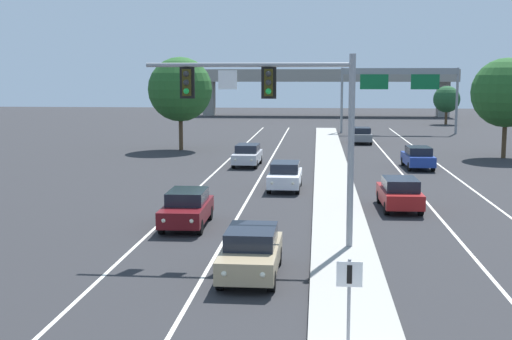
% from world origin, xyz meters
% --- Properties ---
extents(median_island, '(2.40, 110.00, 0.15)m').
position_xyz_m(median_island, '(0.00, 18.00, 0.07)').
color(median_island, '#9E9B93').
rests_on(median_island, ground).
extents(lane_stripe_oncoming_center, '(0.14, 100.00, 0.01)m').
position_xyz_m(lane_stripe_oncoming_center, '(-4.70, 25.00, 0.00)').
color(lane_stripe_oncoming_center, silver).
rests_on(lane_stripe_oncoming_center, ground).
extents(lane_stripe_receding_center, '(0.14, 100.00, 0.01)m').
position_xyz_m(lane_stripe_receding_center, '(4.70, 25.00, 0.00)').
color(lane_stripe_receding_center, silver).
rests_on(lane_stripe_receding_center, ground).
extents(edge_stripe_left, '(0.14, 100.00, 0.01)m').
position_xyz_m(edge_stripe_left, '(-8.00, 25.00, 0.00)').
color(edge_stripe_left, silver).
rests_on(edge_stripe_left, ground).
extents(edge_stripe_right, '(0.14, 100.00, 0.01)m').
position_xyz_m(edge_stripe_right, '(8.00, 25.00, 0.00)').
color(edge_stripe_right, silver).
rests_on(edge_stripe_right, ground).
extents(overhead_signal_mast, '(7.79, 0.44, 7.20)m').
position_xyz_m(overhead_signal_mast, '(-2.28, 13.02, 5.35)').
color(overhead_signal_mast, gray).
rests_on(overhead_signal_mast, median_island).
extents(median_sign_post, '(0.60, 0.10, 2.20)m').
position_xyz_m(median_sign_post, '(-0.24, 3.04, 1.59)').
color(median_sign_post, gray).
rests_on(median_sign_post, median_island).
extents(car_oncoming_tan, '(1.85, 4.48, 1.58)m').
position_xyz_m(car_oncoming_tan, '(-3.14, 9.32, 0.82)').
color(car_oncoming_tan, tan).
rests_on(car_oncoming_tan, ground).
extents(car_oncoming_darkred, '(1.89, 4.50, 1.58)m').
position_xyz_m(car_oncoming_darkred, '(-6.68, 16.56, 0.82)').
color(car_oncoming_darkred, '#5B0F14').
rests_on(car_oncoming_darkred, ground).
extents(car_oncoming_white, '(1.88, 4.49, 1.58)m').
position_xyz_m(car_oncoming_white, '(-2.87, 26.77, 0.82)').
color(car_oncoming_white, silver).
rests_on(car_oncoming_white, ground).
extents(car_oncoming_silver, '(1.91, 4.51, 1.58)m').
position_xyz_m(car_oncoming_silver, '(-6.13, 37.01, 0.82)').
color(car_oncoming_silver, '#B7B7BC').
rests_on(car_oncoming_silver, ground).
extents(car_receding_red, '(1.91, 4.51, 1.58)m').
position_xyz_m(car_receding_red, '(3.05, 21.28, 0.82)').
color(car_receding_red, maroon).
rests_on(car_receding_red, ground).
extents(car_receding_blue, '(1.92, 4.51, 1.58)m').
position_xyz_m(car_receding_blue, '(6.12, 36.67, 0.82)').
color(car_receding_blue, navy).
rests_on(car_receding_blue, ground).
extents(car_receding_grey, '(1.84, 4.48, 1.58)m').
position_xyz_m(car_receding_grey, '(3.26, 54.87, 0.82)').
color(car_receding_grey, slate).
rests_on(car_receding_grey, ground).
extents(highway_sign_gantry, '(13.28, 0.42, 7.50)m').
position_xyz_m(highway_sign_gantry, '(8.20, 67.15, 6.16)').
color(highway_sign_gantry, gray).
rests_on(highway_sign_gantry, ground).
extents(overpass_bridge, '(42.40, 6.40, 7.65)m').
position_xyz_m(overpass_bridge, '(0.00, 101.02, 5.78)').
color(overpass_bridge, gray).
rests_on(overpass_bridge, ground).
extents(tree_far_right_b, '(5.53, 5.53, 8.00)m').
position_xyz_m(tree_far_right_b, '(13.92, 43.76, 5.23)').
color(tree_far_right_b, '#4C3823').
rests_on(tree_far_right_b, ground).
extents(tree_far_left_a, '(5.69, 5.69, 8.23)m').
position_xyz_m(tree_far_left_a, '(-13.18, 47.45, 5.38)').
color(tree_far_left_a, '#4C3823').
rests_on(tree_far_left_a, ground).
extents(tree_far_right_a, '(3.62, 3.62, 5.24)m').
position_xyz_m(tree_far_right_a, '(16.43, 82.84, 3.42)').
color(tree_far_right_a, '#4C3823').
rests_on(tree_far_right_a, ground).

